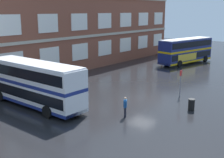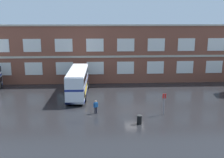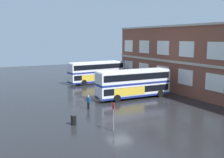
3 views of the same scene
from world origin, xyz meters
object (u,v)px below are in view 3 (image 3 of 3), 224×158
Objects in this scene: double_decker_near at (97,72)px; station_litter_bin at (74,120)px; double_decker_middle at (133,83)px; bus_stand_flag at (113,114)px; waiting_passenger at (88,102)px.

double_decker_near is 25.33m from station_litter_bin.
bus_stand_flag is (11.10, -9.04, -0.51)m from double_decker_middle.
double_decker_middle is at bearing -2.41° from double_decker_near.
station_litter_bin is at bearing -36.42° from waiting_passenger.
bus_stand_flag is at bearing -39.18° from double_decker_middle.
station_litter_bin is at bearing -56.90° from double_decker_middle.
double_decker_near is 14.39m from double_decker_middle.
double_decker_middle is 8.68m from waiting_passenger.
double_decker_near reaches higher than waiting_passenger.
double_decker_near is 10.84× the size of station_litter_bin.
station_litter_bin is at bearing -141.61° from bus_stand_flag.
station_litter_bin is (-3.43, -2.72, -1.12)m from bus_stand_flag.
double_decker_near and double_decker_middle have the same top height.
double_decker_near is at bearing 159.25° from bus_stand_flag.
bus_stand_flag is 4.52m from station_litter_bin.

